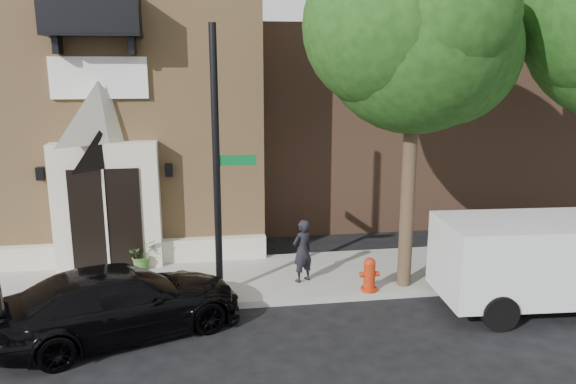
% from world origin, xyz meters
% --- Properties ---
extents(ground, '(120.00, 120.00, 0.00)m').
position_xyz_m(ground, '(0.00, 0.00, 0.00)').
color(ground, black).
rests_on(ground, ground).
extents(sidewalk, '(42.00, 3.00, 0.15)m').
position_xyz_m(sidewalk, '(1.00, 1.50, 0.07)').
color(sidewalk, gray).
rests_on(sidewalk, ground).
extents(church, '(12.20, 11.01, 9.30)m').
position_xyz_m(church, '(-2.99, 7.95, 4.63)').
color(church, '#AC8351').
rests_on(church, ground).
extents(neighbour_building, '(18.00, 8.00, 6.40)m').
position_xyz_m(neighbour_building, '(12.00, 9.00, 3.20)').
color(neighbour_building, brown).
rests_on(neighbour_building, ground).
extents(street_tree_left, '(4.97, 4.38, 7.77)m').
position_xyz_m(street_tree_left, '(6.03, 0.35, 5.87)').
color(street_tree_left, '#38281C').
rests_on(street_tree_left, sidewalk).
extents(black_sedan, '(5.10, 3.48, 1.37)m').
position_xyz_m(black_sedan, '(-0.25, -0.81, 0.69)').
color(black_sedan, black).
rests_on(black_sedan, ground).
extents(cargo_van, '(5.04, 2.33, 2.00)m').
position_xyz_m(cargo_van, '(8.99, -0.96, 1.12)').
color(cargo_van, silver).
rests_on(cargo_van, ground).
extents(street_sign, '(0.94, 0.94, 5.91)m').
position_xyz_m(street_sign, '(1.72, 0.60, 3.13)').
color(street_sign, black).
rests_on(street_sign, sidewalk).
extents(fire_hydrant, '(0.46, 0.36, 0.80)m').
position_xyz_m(fire_hydrant, '(5.08, 0.20, 0.54)').
color(fire_hydrant, '#A4270C').
rests_on(fire_hydrant, sidewalk).
extents(dumpster, '(2.17, 1.36, 1.36)m').
position_xyz_m(dumpster, '(9.10, 0.37, 0.84)').
color(dumpster, '#0F3719').
rests_on(dumpster, sidewalk).
extents(planter, '(0.88, 0.82, 0.78)m').
position_xyz_m(planter, '(-0.19, 2.45, 0.54)').
color(planter, '#42702C').
rests_on(planter, sidewalk).
extents(pedestrian_near, '(0.66, 0.59, 1.52)m').
position_xyz_m(pedestrian_near, '(3.67, 1.02, 0.91)').
color(pedestrian_near, black).
rests_on(pedestrian_near, sidewalk).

